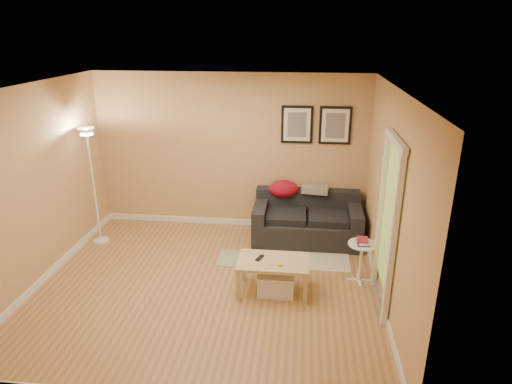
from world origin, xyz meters
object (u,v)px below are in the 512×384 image
(floor_lamp, at_px, (94,190))
(book_stack, at_px, (363,241))
(storage_bin, at_px, (276,283))
(side_table, at_px, (361,262))
(sofa, at_px, (307,219))
(coffee_table, at_px, (273,276))

(floor_lamp, bearing_deg, book_stack, -10.54)
(storage_bin, bearing_deg, book_stack, 20.37)
(side_table, xyz_separation_m, book_stack, (0.01, -0.00, 0.32))
(sofa, distance_m, book_stack, 1.41)
(book_stack, xyz_separation_m, floor_lamp, (-4.03, 0.75, 0.28))
(sofa, distance_m, storage_bin, 1.66)
(storage_bin, relative_size, side_table, 0.83)
(sofa, bearing_deg, book_stack, -58.27)
(coffee_table, bearing_deg, storage_bin, -29.86)
(coffee_table, xyz_separation_m, storage_bin, (0.05, -0.03, -0.08))
(side_table, height_order, book_stack, book_stack)
(coffee_table, relative_size, book_stack, 4.25)
(book_stack, relative_size, floor_lamp, 0.11)
(side_table, distance_m, floor_lamp, 4.13)
(sofa, height_order, book_stack, sofa)
(floor_lamp, bearing_deg, sofa, 7.46)
(coffee_table, distance_m, side_table, 1.21)
(coffee_table, bearing_deg, side_table, 24.56)
(coffee_table, height_order, storage_bin, coffee_table)
(sofa, distance_m, floor_lamp, 3.36)
(floor_lamp, bearing_deg, storage_bin, -21.75)
(coffee_table, height_order, side_table, side_table)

